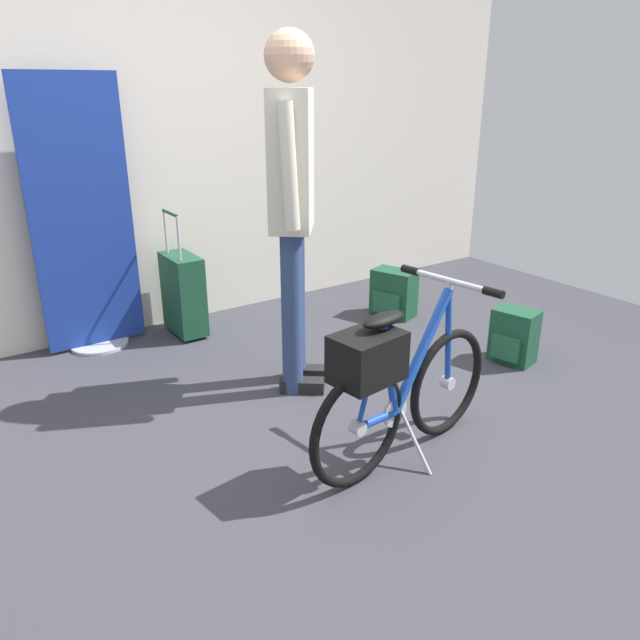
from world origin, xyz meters
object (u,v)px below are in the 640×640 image
floor_banner_stand (84,233)px  handbag_on_floor (514,336)px  folding_bike_foreground (396,384)px  rolling_suitcase (183,293)px  backpack_on_floor (393,293)px  visitor_near_wall (292,194)px

floor_banner_stand → handbag_on_floor: 2.66m
folding_bike_foreground → rolling_suitcase: bearing=94.2°
handbag_on_floor → backpack_on_floor: bearing=93.7°
floor_banner_stand → handbag_on_floor: size_ratio=5.05×
folding_bike_foreground → handbag_on_floor: 1.37m
floor_banner_stand → folding_bike_foreground: 2.21m
visitor_near_wall → backpack_on_floor: bearing=24.0°
floor_banner_stand → backpack_on_floor: bearing=-19.0°
rolling_suitcase → handbag_on_floor: size_ratio=2.54×
visitor_near_wall → rolling_suitcase: 1.33m
handbag_on_floor → visitor_near_wall: bearing=158.6°
backpack_on_floor → rolling_suitcase: bearing=158.8°
floor_banner_stand → rolling_suitcase: 0.72m
rolling_suitcase → floor_banner_stand: bearing=166.8°
visitor_near_wall → handbag_on_floor: bearing=-21.4°
floor_banner_stand → folding_bike_foreground: (0.69, -2.07, -0.36)m
rolling_suitcase → handbag_on_floor: bearing=-47.1°
floor_banner_stand → backpack_on_floor: size_ratio=4.76×
backpack_on_floor → folding_bike_foreground: bearing=-131.2°
rolling_suitcase → backpack_on_floor: size_ratio=2.40×
folding_bike_foreground → backpack_on_floor: bearing=48.8°
visitor_near_wall → handbag_on_floor: (1.25, -0.49, -0.90)m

